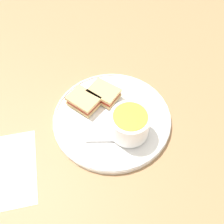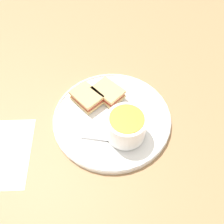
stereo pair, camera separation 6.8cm
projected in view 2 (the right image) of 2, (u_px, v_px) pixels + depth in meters
The scene contains 6 objects.
ground_plane at pixel (112, 120), 0.71m from camera, with size 2.40×2.40×0.00m, color #9E754C.
plate at pixel (112, 118), 0.70m from camera, with size 0.32×0.32×0.02m.
soup_bowl at pixel (126, 126), 0.64m from camera, with size 0.10×0.10×0.07m.
spoon at pixel (114, 140), 0.65m from camera, with size 0.08×0.10×0.01m.
sandwich_half_near at pixel (108, 92), 0.73m from camera, with size 0.10×0.08×0.03m.
sandwich_half_far at pixel (87, 97), 0.72m from camera, with size 0.09×0.08×0.03m.
Camera 2 is at (-0.36, 0.17, 0.59)m, focal length 42.00 mm.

